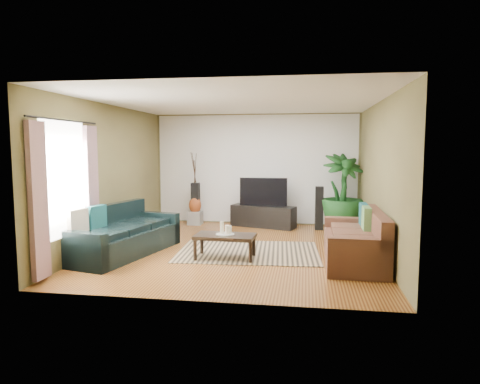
% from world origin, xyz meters
% --- Properties ---
extents(floor, '(5.50, 5.50, 0.00)m').
position_xyz_m(floor, '(0.00, 0.00, 0.00)').
color(floor, '#9E6128').
rests_on(floor, ground).
extents(ceiling, '(5.50, 5.50, 0.00)m').
position_xyz_m(ceiling, '(0.00, 0.00, 2.70)').
color(ceiling, white).
rests_on(ceiling, ground).
extents(wall_back, '(5.00, 0.00, 5.00)m').
position_xyz_m(wall_back, '(0.00, 2.75, 1.35)').
color(wall_back, brown).
rests_on(wall_back, ground).
extents(wall_front, '(5.00, 0.00, 5.00)m').
position_xyz_m(wall_front, '(0.00, -2.75, 1.35)').
color(wall_front, brown).
rests_on(wall_front, ground).
extents(wall_left, '(0.00, 5.50, 5.50)m').
position_xyz_m(wall_left, '(-2.50, 0.00, 1.35)').
color(wall_left, brown).
rests_on(wall_left, ground).
extents(wall_right, '(0.00, 5.50, 5.50)m').
position_xyz_m(wall_right, '(2.50, 0.00, 1.35)').
color(wall_right, brown).
rests_on(wall_right, ground).
extents(backwall_panel, '(4.90, 0.00, 4.90)m').
position_xyz_m(backwall_panel, '(0.00, 2.74, 1.35)').
color(backwall_panel, white).
rests_on(backwall_panel, ground).
extents(window_pane, '(0.00, 1.80, 1.80)m').
position_xyz_m(window_pane, '(-2.48, -1.60, 1.40)').
color(window_pane, white).
rests_on(window_pane, ground).
extents(curtain_near, '(0.08, 0.35, 2.20)m').
position_xyz_m(curtain_near, '(-2.43, -2.35, 1.15)').
color(curtain_near, gray).
rests_on(curtain_near, ground).
extents(curtain_far, '(0.08, 0.35, 2.20)m').
position_xyz_m(curtain_far, '(-2.43, -0.85, 1.15)').
color(curtain_far, gray).
rests_on(curtain_far, ground).
extents(curtain_rod, '(0.03, 1.90, 0.03)m').
position_xyz_m(curtain_rod, '(-2.43, -1.60, 2.30)').
color(curtain_rod, black).
rests_on(curtain_rod, ground).
extents(sofa_left, '(1.49, 2.48, 0.85)m').
position_xyz_m(sofa_left, '(-1.97, -0.67, 0.42)').
color(sofa_left, black).
rests_on(sofa_left, floor).
extents(sofa_right, '(0.94, 2.03, 0.85)m').
position_xyz_m(sofa_right, '(2.02, -0.62, 0.42)').
color(sofa_right, brown).
rests_on(sofa_right, floor).
extents(area_rug, '(2.61, 1.92, 0.01)m').
position_xyz_m(area_rug, '(0.22, -0.19, 0.01)').
color(area_rug, tan).
rests_on(area_rug, floor).
extents(coffee_table, '(1.04, 0.60, 0.41)m').
position_xyz_m(coffee_table, '(-0.12, -0.70, 0.21)').
color(coffee_table, black).
rests_on(coffee_table, floor).
extents(candle_tray, '(0.31, 0.31, 0.01)m').
position_xyz_m(candle_tray, '(-0.12, -0.70, 0.42)').
color(candle_tray, '#9C9C96').
rests_on(candle_tray, coffee_table).
extents(candle_tall, '(0.06, 0.06, 0.20)m').
position_xyz_m(candle_tall, '(-0.18, -0.67, 0.53)').
color(candle_tall, beige).
rests_on(candle_tall, candle_tray).
extents(candle_mid, '(0.06, 0.06, 0.16)m').
position_xyz_m(candle_mid, '(-0.08, -0.74, 0.51)').
color(candle_mid, beige).
rests_on(candle_mid, candle_tray).
extents(candle_short, '(0.06, 0.06, 0.13)m').
position_xyz_m(candle_short, '(-0.05, -0.64, 0.49)').
color(candle_short, beige).
rests_on(candle_short, candle_tray).
extents(tv_stand, '(1.60, 0.88, 0.51)m').
position_xyz_m(tv_stand, '(0.24, 2.30, 0.25)').
color(tv_stand, black).
rests_on(tv_stand, floor).
extents(television, '(1.12, 0.06, 0.66)m').
position_xyz_m(television, '(0.24, 2.32, 0.84)').
color(television, black).
rests_on(television, tv_stand).
extents(speaker_left, '(0.19, 0.21, 1.02)m').
position_xyz_m(speaker_left, '(-1.44, 2.40, 0.51)').
color(speaker_left, black).
rests_on(speaker_left, floor).
extents(speaker_right, '(0.19, 0.21, 0.99)m').
position_xyz_m(speaker_right, '(1.54, 2.16, 0.50)').
color(speaker_right, black).
rests_on(speaker_right, floor).
extents(potted_plant, '(1.33, 1.33, 1.75)m').
position_xyz_m(potted_plant, '(2.05, 2.22, 0.87)').
color(potted_plant, '#17471A').
rests_on(potted_plant, floor).
extents(plant_pot, '(0.32, 0.32, 0.25)m').
position_xyz_m(plant_pot, '(2.05, 2.22, 0.13)').
color(plant_pot, black).
rests_on(plant_pot, floor).
extents(pedestal, '(0.34, 0.34, 0.33)m').
position_xyz_m(pedestal, '(-1.45, 2.37, 0.16)').
color(pedestal, gray).
rests_on(pedestal, floor).
extents(vase, '(0.30, 0.30, 0.42)m').
position_xyz_m(vase, '(-1.45, 2.37, 0.47)').
color(vase, brown).
rests_on(vase, pedestal).
extents(side_table, '(0.53, 0.53, 0.51)m').
position_xyz_m(side_table, '(-2.25, 0.43, 0.25)').
color(side_table, brown).
rests_on(side_table, floor).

